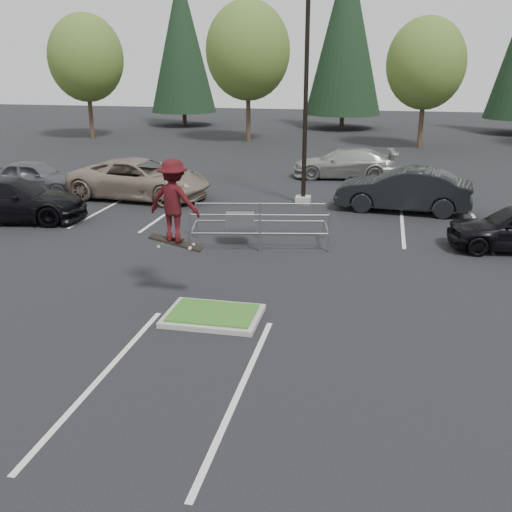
% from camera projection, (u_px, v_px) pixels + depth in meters
% --- Properties ---
extents(ground, '(120.00, 120.00, 0.00)m').
position_uv_depth(ground, '(213.00, 318.00, 13.99)').
color(ground, black).
rests_on(ground, ground).
extents(grass_median, '(2.20, 1.60, 0.16)m').
position_uv_depth(grass_median, '(213.00, 315.00, 13.96)').
color(grass_median, '#98978D').
rests_on(grass_median, ground).
extents(stall_lines, '(22.62, 17.60, 0.01)m').
position_uv_depth(stall_lines, '(224.00, 241.00, 19.85)').
color(stall_lines, silver).
rests_on(stall_lines, ground).
extents(light_pole, '(0.70, 0.60, 10.12)m').
position_uv_depth(light_pole, '(306.00, 91.00, 23.59)').
color(light_pole, '#98978D').
rests_on(light_pole, ground).
extents(decid_a, '(5.44, 5.44, 8.91)m').
position_uv_depth(decid_a, '(86.00, 61.00, 43.65)').
color(decid_a, '#38281C').
rests_on(decid_a, ground).
extents(decid_b, '(5.89, 5.89, 9.64)m').
position_uv_depth(decid_b, '(248.00, 54.00, 41.62)').
color(decid_b, '#38281C').
rests_on(decid_b, ground).
extents(decid_c, '(5.12, 5.12, 8.38)m').
position_uv_depth(decid_c, '(426.00, 66.00, 38.86)').
color(decid_c, '#38281C').
rests_on(decid_c, ground).
extents(conif_a, '(5.72, 5.72, 13.00)m').
position_uv_depth(conif_a, '(182.00, 42.00, 51.64)').
color(conif_a, '#38281C').
rests_on(conif_a, ground).
extents(conif_b, '(6.38, 6.38, 14.50)m').
position_uv_depth(conif_b, '(346.00, 31.00, 49.12)').
color(conif_b, '#38281C').
rests_on(conif_b, ground).
extents(cart_corral, '(4.58, 2.37, 1.24)m').
position_uv_depth(cart_corral, '(245.00, 221.00, 19.27)').
color(cart_corral, gray).
rests_on(cart_corral, ground).
extents(skateboarder, '(1.39, 0.93, 2.24)m').
position_uv_depth(skateboarder, '(174.00, 201.00, 14.36)').
color(skateboarder, black).
rests_on(skateboarder, ground).
extents(car_l_tan, '(6.29, 3.35, 1.68)m').
position_uv_depth(car_l_tan, '(140.00, 179.00, 25.68)').
color(car_l_tan, gray).
rests_on(car_l_tan, ground).
extents(car_l_black, '(5.83, 3.23, 1.60)m').
position_uv_depth(car_l_black, '(9.00, 199.00, 22.16)').
color(car_l_black, black).
rests_on(car_l_black, ground).
extents(car_l_grey, '(4.43, 1.99, 1.48)m').
position_uv_depth(car_l_grey, '(35.00, 177.00, 26.69)').
color(car_l_grey, '#54565C').
rests_on(car_l_grey, ground).
extents(car_r_charc, '(5.34, 2.28, 1.71)m').
position_uv_depth(car_r_charc, '(403.00, 190.00, 23.51)').
color(car_r_charc, black).
rests_on(car_r_charc, ground).
extents(car_far_silver, '(5.34, 2.64, 1.49)m').
position_uv_depth(car_far_silver, '(345.00, 163.00, 30.11)').
color(car_far_silver, '#9C9D98').
rests_on(car_far_silver, ground).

